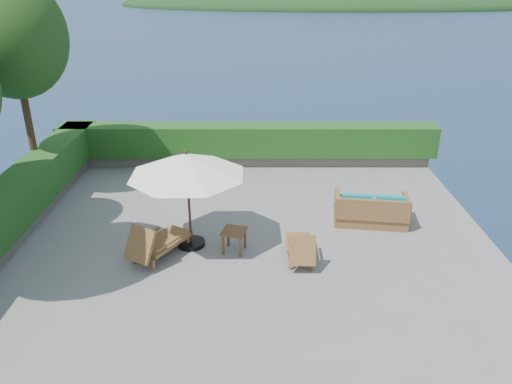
{
  "coord_description": "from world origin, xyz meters",
  "views": [
    {
      "loc": [
        0.33,
        -10.15,
        5.98
      ],
      "look_at": [
        0.3,
        0.8,
        1.1
      ],
      "focal_mm": 35.0,
      "sensor_mm": 36.0,
      "label": 1
    }
  ],
  "objects_px": {
    "patio_umbrella": "(187,165)",
    "lounge_left": "(157,242)",
    "lounge_right": "(301,247)",
    "wicker_loveseat": "(371,211)",
    "side_table": "(234,234)"
  },
  "relations": [
    {
      "from": "lounge_right",
      "to": "wicker_loveseat",
      "type": "relative_size",
      "value": 0.72
    },
    {
      "from": "patio_umbrella",
      "to": "lounge_left",
      "type": "xyz_separation_m",
      "value": [
        -0.7,
        -0.56,
        -1.64
      ]
    },
    {
      "from": "wicker_loveseat",
      "to": "lounge_right",
      "type": "bearing_deg",
      "value": -129.87
    },
    {
      "from": "lounge_left",
      "to": "lounge_right",
      "type": "height_order",
      "value": "lounge_left"
    },
    {
      "from": "lounge_left",
      "to": "lounge_right",
      "type": "xyz_separation_m",
      "value": [
        3.24,
        -0.1,
        -0.05
      ]
    },
    {
      "from": "patio_umbrella",
      "to": "side_table",
      "type": "height_order",
      "value": "patio_umbrella"
    },
    {
      "from": "wicker_loveseat",
      "to": "patio_umbrella",
      "type": "bearing_deg",
      "value": -158.5
    },
    {
      "from": "lounge_left",
      "to": "side_table",
      "type": "height_order",
      "value": "lounge_left"
    },
    {
      "from": "lounge_left",
      "to": "wicker_loveseat",
      "type": "bearing_deg",
      "value": 49.01
    },
    {
      "from": "lounge_right",
      "to": "patio_umbrella",
      "type": "bearing_deg",
      "value": 166.17
    },
    {
      "from": "patio_umbrella",
      "to": "lounge_right",
      "type": "bearing_deg",
      "value": -14.69
    },
    {
      "from": "patio_umbrella",
      "to": "lounge_left",
      "type": "distance_m",
      "value": 1.87
    },
    {
      "from": "side_table",
      "to": "patio_umbrella",
      "type": "bearing_deg",
      "value": 165.21
    },
    {
      "from": "wicker_loveseat",
      "to": "lounge_left",
      "type": "bearing_deg",
      "value": -154.58
    },
    {
      "from": "side_table",
      "to": "wicker_loveseat",
      "type": "height_order",
      "value": "wicker_loveseat"
    }
  ]
}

